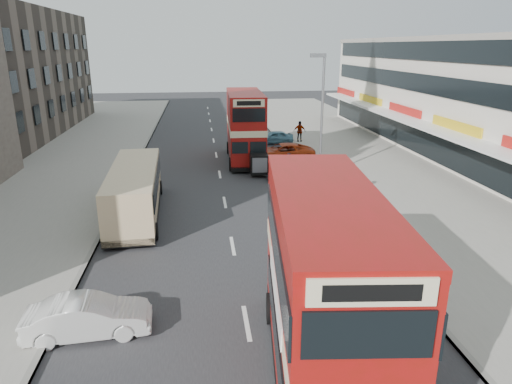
{
  "coord_description": "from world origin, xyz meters",
  "views": [
    {
      "loc": [
        -1.27,
        -10.65,
        8.57
      ],
      "look_at": [
        0.65,
        4.76,
        3.56
      ],
      "focal_mm": 31.89,
      "sensor_mm": 36.0,
      "label": 1
    }
  ],
  "objects_px": {
    "street_lamp": "(321,108)",
    "pedestrian_far": "(299,131)",
    "coach": "(135,189)",
    "pedestrian_near": "(350,180)",
    "car_left_front": "(88,317)",
    "bus_main": "(325,289)",
    "cyclist": "(289,173)",
    "bus_second": "(245,127)",
    "car_right_a": "(303,170)",
    "car_right_c": "(274,137)",
    "car_right_b": "(282,152)"
  },
  "relations": [
    {
      "from": "street_lamp",
      "to": "pedestrian_far",
      "type": "xyz_separation_m",
      "value": [
        1.31,
        11.94,
        -3.7
      ]
    },
    {
      "from": "coach",
      "to": "pedestrian_near",
      "type": "distance_m",
      "value": 12.2
    },
    {
      "from": "street_lamp",
      "to": "car_left_front",
      "type": "xyz_separation_m",
      "value": [
        -11.42,
        -16.0,
        -4.16
      ]
    },
    {
      "from": "car_left_front",
      "to": "pedestrian_near",
      "type": "height_order",
      "value": "pedestrian_near"
    },
    {
      "from": "bus_main",
      "to": "pedestrian_far",
      "type": "bearing_deg",
      "value": -95.34
    },
    {
      "from": "coach",
      "to": "cyclist",
      "type": "distance_m",
      "value": 10.32
    },
    {
      "from": "bus_second",
      "to": "coach",
      "type": "bearing_deg",
      "value": 60.14
    },
    {
      "from": "car_right_a",
      "to": "car_left_front",
      "type": "bearing_deg",
      "value": -29.95
    },
    {
      "from": "street_lamp",
      "to": "pedestrian_far",
      "type": "distance_m",
      "value": 12.57
    },
    {
      "from": "car_right_a",
      "to": "street_lamp",
      "type": "bearing_deg",
      "value": 101.48
    },
    {
      "from": "car_right_a",
      "to": "cyclist",
      "type": "height_order",
      "value": "cyclist"
    },
    {
      "from": "bus_second",
      "to": "car_right_c",
      "type": "xyz_separation_m",
      "value": [
        3.23,
        6.13,
        -2.09
      ]
    },
    {
      "from": "street_lamp",
      "to": "car_left_front",
      "type": "bearing_deg",
      "value": -125.51
    },
    {
      "from": "car_left_front",
      "to": "pedestrian_far",
      "type": "bearing_deg",
      "value": -28.45
    },
    {
      "from": "pedestrian_near",
      "to": "bus_main",
      "type": "bearing_deg",
      "value": 73.34
    },
    {
      "from": "car_right_c",
      "to": "cyclist",
      "type": "bearing_deg",
      "value": -10.51
    },
    {
      "from": "pedestrian_near",
      "to": "car_right_a",
      "type": "bearing_deg",
      "value": -59.3
    },
    {
      "from": "bus_second",
      "to": "car_right_b",
      "type": "bearing_deg",
      "value": 173.51
    },
    {
      "from": "street_lamp",
      "to": "car_right_a",
      "type": "bearing_deg",
      "value": -171.74
    },
    {
      "from": "bus_main",
      "to": "bus_second",
      "type": "bearing_deg",
      "value": -85.18
    },
    {
      "from": "bus_second",
      "to": "coach",
      "type": "height_order",
      "value": "bus_second"
    },
    {
      "from": "bus_main",
      "to": "car_left_front",
      "type": "relative_size",
      "value": 2.48
    },
    {
      "from": "pedestrian_near",
      "to": "pedestrian_far",
      "type": "distance_m",
      "value": 15.93
    },
    {
      "from": "bus_main",
      "to": "pedestrian_near",
      "type": "xyz_separation_m",
      "value": [
        5.63,
        14.73,
        -1.61
      ]
    },
    {
      "from": "bus_main",
      "to": "cyclist",
      "type": "xyz_separation_m",
      "value": [
        2.65,
        18.01,
        -1.98
      ]
    },
    {
      "from": "bus_main",
      "to": "coach",
      "type": "relative_size",
      "value": 1.02
    },
    {
      "from": "car_left_front",
      "to": "car_right_a",
      "type": "distance_m",
      "value": 18.93
    },
    {
      "from": "bus_second",
      "to": "car_left_front",
      "type": "distance_m",
      "value": 22.95
    },
    {
      "from": "coach",
      "to": "pedestrian_far",
      "type": "bearing_deg",
      "value": 51.55
    },
    {
      "from": "pedestrian_far",
      "to": "car_right_a",
      "type": "bearing_deg",
      "value": -95.49
    },
    {
      "from": "bus_main",
      "to": "cyclist",
      "type": "relative_size",
      "value": 4.67
    },
    {
      "from": "car_left_front",
      "to": "pedestrian_near",
      "type": "xyz_separation_m",
      "value": [
        12.26,
        12.02,
        0.43
      ]
    },
    {
      "from": "pedestrian_near",
      "to": "cyclist",
      "type": "distance_m",
      "value": 4.44
    },
    {
      "from": "car_right_c",
      "to": "pedestrian_near",
      "type": "relative_size",
      "value": 1.95
    },
    {
      "from": "bus_main",
      "to": "car_right_c",
      "type": "relative_size",
      "value": 2.67
    },
    {
      "from": "street_lamp",
      "to": "pedestrian_near",
      "type": "xyz_separation_m",
      "value": [
        0.84,
        -3.98,
        -3.73
      ]
    },
    {
      "from": "street_lamp",
      "to": "bus_main",
      "type": "height_order",
      "value": "street_lamp"
    },
    {
      "from": "car_left_front",
      "to": "car_right_a",
      "type": "xyz_separation_m",
      "value": [
        10.36,
        15.85,
        0.07
      ]
    },
    {
      "from": "car_right_c",
      "to": "pedestrian_far",
      "type": "height_order",
      "value": "pedestrian_far"
    },
    {
      "from": "street_lamp",
      "to": "car_right_b",
      "type": "xyz_separation_m",
      "value": [
        -1.48,
        5.3,
        -4.1
      ]
    },
    {
      "from": "bus_main",
      "to": "pedestrian_near",
      "type": "bearing_deg",
      "value": -105.01
    },
    {
      "from": "car_right_b",
      "to": "pedestrian_far",
      "type": "distance_m",
      "value": 7.21
    },
    {
      "from": "car_left_front",
      "to": "street_lamp",
      "type": "bearing_deg",
      "value": -39.47
    },
    {
      "from": "bus_main",
      "to": "bus_second",
      "type": "distance_m",
      "value": 24.44
    },
    {
      "from": "coach",
      "to": "car_right_a",
      "type": "distance_m",
      "value": 11.52
    },
    {
      "from": "coach",
      "to": "pedestrian_near",
      "type": "bearing_deg",
      "value": 4.33
    },
    {
      "from": "bus_second",
      "to": "pedestrian_near",
      "type": "height_order",
      "value": "bus_second"
    },
    {
      "from": "cyclist",
      "to": "car_right_c",
      "type": "bearing_deg",
      "value": 77.66
    },
    {
      "from": "street_lamp",
      "to": "car_right_b",
      "type": "relative_size",
      "value": 1.65
    },
    {
      "from": "car_right_c",
      "to": "pedestrian_far",
      "type": "distance_m",
      "value": 2.45
    }
  ]
}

